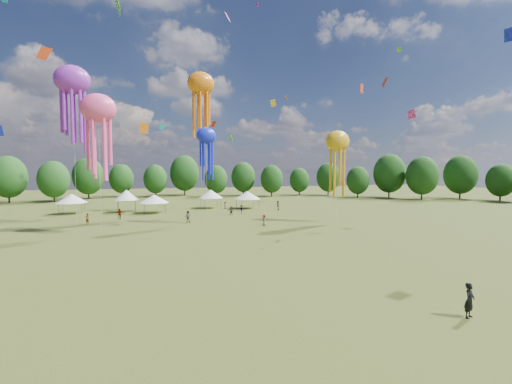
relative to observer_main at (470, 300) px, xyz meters
name	(u,v)px	position (x,y,z in m)	size (l,w,h in m)	color
ground	(334,319)	(-7.07, 2.23, -0.96)	(300.00, 300.00, 0.00)	#384416
observer_main	(470,300)	(0.00, 0.00, 0.00)	(0.70, 0.46, 1.91)	black
spectator_near	(188,217)	(-9.73, 39.48, -0.04)	(0.89, 0.69, 1.83)	gray
spectators_far	(224,210)	(-2.02, 47.10, -0.11)	(35.14, 24.19, 1.92)	gray
festival_tents	(167,196)	(-11.42, 57.05, 2.02)	(39.59, 10.30, 4.41)	#47474C
show_kites	(170,113)	(-12.07, 41.21, 16.02)	(42.48, 20.73, 26.25)	#FF4B90
small_kites	(199,45)	(-6.52, 45.91, 28.65)	(78.24, 60.50, 43.42)	#FF4B90
treeline	(166,178)	(-10.93, 64.75, 5.59)	(201.57, 95.24, 13.43)	#38281C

